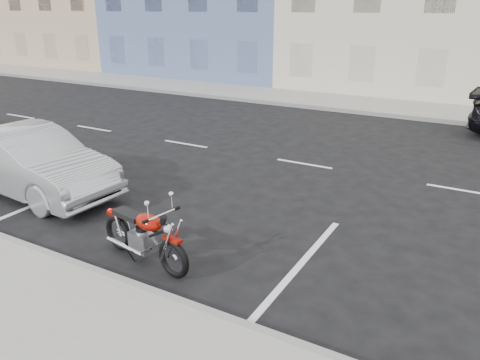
# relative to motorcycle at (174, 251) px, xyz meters

# --- Properties ---
(ground) EXTENTS (120.00, 120.00, 0.00)m
(ground) POSITION_rel_motorcycle_xyz_m (1.57, 6.36, -0.47)
(ground) COLOR black
(ground) RESTS_ON ground
(sidewalk_far) EXTENTS (80.00, 3.40, 0.15)m
(sidewalk_far) POSITION_rel_motorcycle_xyz_m (-3.43, 15.06, -0.40)
(sidewalk_far) COLOR gray
(sidewalk_far) RESTS_ON ground
(curb_near) EXTENTS (80.00, 0.12, 0.16)m
(curb_near) POSITION_rel_motorcycle_xyz_m (-3.43, -0.64, -0.39)
(curb_near) COLOR gray
(curb_near) RESTS_ON ground
(curb_far) EXTENTS (80.00, 0.12, 0.16)m
(curb_far) POSITION_rel_motorcycle_xyz_m (-3.43, 13.36, -0.39)
(curb_far) COLOR gray
(curb_far) RESTS_ON ground
(motorcycle) EXTENTS (2.06, 0.74, 1.04)m
(motorcycle) POSITION_rel_motorcycle_xyz_m (0.00, 0.00, 0.00)
(motorcycle) COLOR black
(motorcycle) RESTS_ON ground
(sedan_silver) EXTENTS (4.68, 1.91, 1.51)m
(sedan_silver) POSITION_rel_motorcycle_xyz_m (-5.04, 1.30, 0.28)
(sedan_silver) COLOR #A7AAAF
(sedan_silver) RESTS_ON ground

